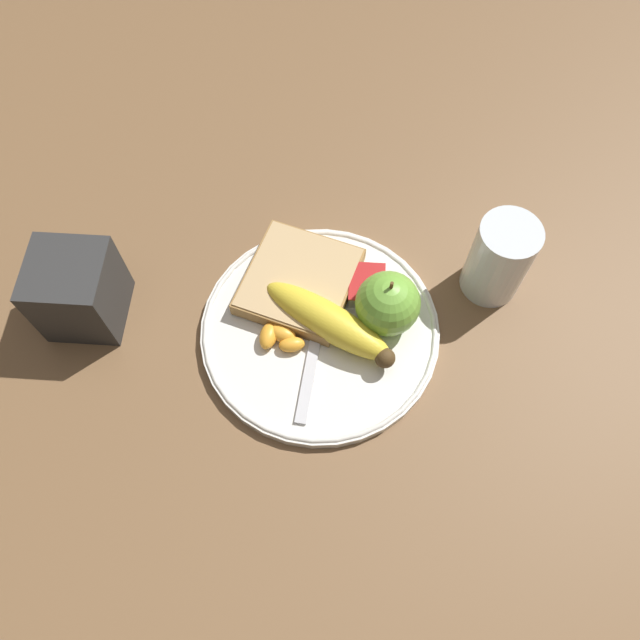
{
  "coord_description": "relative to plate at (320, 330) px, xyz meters",
  "views": [
    {
      "loc": [
        0.3,
        0.02,
        0.63
      ],
      "look_at": [
        0.0,
        0.0,
        0.03
      ],
      "focal_mm": 35.0,
      "sensor_mm": 36.0,
      "label": 1
    }
  ],
  "objects": [
    {
      "name": "juice_glass",
      "position": [
        -0.08,
        0.19,
        0.04
      ],
      "size": [
        0.07,
        0.07,
        0.1
      ],
      "color": "silver",
      "rests_on": "ground_plane"
    },
    {
      "name": "ground_plane",
      "position": [
        0.0,
        0.0,
        -0.01
      ],
      "size": [
        3.0,
        3.0,
        0.0
      ],
      "primitive_type": "plane",
      "color": "brown"
    },
    {
      "name": "banana",
      "position": [
        0.01,
        0.01,
        0.02
      ],
      "size": [
        0.11,
        0.16,
        0.04
      ],
      "color": "yellow",
      "rests_on": "plate"
    },
    {
      "name": "orange_segment_3",
      "position": [
        0.03,
        -0.03,
        0.01
      ],
      "size": [
        0.02,
        0.03,
        0.02
      ],
      "color": "#F9A32D",
      "rests_on": "plate"
    },
    {
      "name": "apple",
      "position": [
        -0.02,
        0.07,
        0.04
      ],
      "size": [
        0.07,
        0.07,
        0.08
      ],
      "color": "#72B23D",
      "rests_on": "plate"
    },
    {
      "name": "plate",
      "position": [
        0.0,
        0.0,
        0.0
      ],
      "size": [
        0.26,
        0.26,
        0.01
      ],
      "color": "silver",
      "rests_on": "ground_plane"
    },
    {
      "name": "bread_slice",
      "position": [
        -0.05,
        -0.03,
        0.02
      ],
      "size": [
        0.15,
        0.15,
        0.02
      ],
      "color": "olive",
      "rests_on": "plate"
    },
    {
      "name": "orange_segment_4",
      "position": [
        0.0,
        -0.03,
        0.01
      ],
      "size": [
        0.03,
        0.03,
        0.01
      ],
      "color": "#F9A32D",
      "rests_on": "plate"
    },
    {
      "name": "jam_packet",
      "position": [
        -0.05,
        0.05,
        0.01
      ],
      "size": [
        0.05,
        0.04,
        0.02
      ],
      "color": "silver",
      "rests_on": "plate"
    },
    {
      "name": "orange_segment_2",
      "position": [
        0.01,
        -0.04,
        0.01
      ],
      "size": [
        0.03,
        0.04,
        0.02
      ],
      "color": "#F9A32D",
      "rests_on": "plate"
    },
    {
      "name": "orange_segment_1",
      "position": [
        0.02,
        -0.05,
        0.01
      ],
      "size": [
        0.03,
        0.02,
        0.02
      ],
      "color": "#F9A32D",
      "rests_on": "plate"
    },
    {
      "name": "condiment_caddy",
      "position": [
        -0.01,
        -0.26,
        0.04
      ],
      "size": [
        0.08,
        0.08,
        0.1
      ],
      "color": "#2D2D2D",
      "rests_on": "ground_plane"
    },
    {
      "name": "orange_segment_0",
      "position": [
        -0.01,
        -0.03,
        0.01
      ],
      "size": [
        0.02,
        0.03,
        0.02
      ],
      "color": "#F9A32D",
      "rests_on": "plate"
    },
    {
      "name": "fork",
      "position": [
        0.01,
        -0.0,
        0.01
      ],
      "size": [
        0.17,
        0.04,
        0.0
      ],
      "rotation": [
        0.0,
        0.0,
        9.33
      ],
      "color": "silver",
      "rests_on": "plate"
    }
  ]
}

